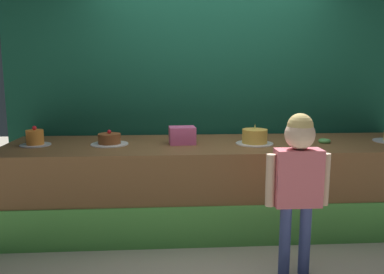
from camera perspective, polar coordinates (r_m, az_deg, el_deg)
ground_plane at (r=3.50m, az=4.82°, el=-15.73°), size 12.00×12.00×0.00m
stage_platform at (r=3.84m, az=3.76°, el=-6.91°), size 4.05×1.07×0.81m
curtain_backdrop at (r=4.31m, az=2.83°, el=10.33°), size 4.41×0.08×3.10m
child_figure at (r=2.89m, az=15.35°, el=-5.09°), size 0.47×0.21×1.21m
pink_box at (r=3.70m, az=-1.45°, el=0.26°), size 0.26×0.22×0.16m
donut at (r=3.96m, az=18.94°, el=-0.56°), size 0.12×0.12×0.04m
cake_far_left at (r=3.90m, az=-22.12°, el=-0.20°), size 0.28×0.28×0.19m
cake_center_left at (r=3.74m, az=-12.06°, el=-0.40°), size 0.35×0.35×0.14m
cake_center_right at (r=3.73m, az=9.22°, el=-0.03°), size 0.36×0.36×0.20m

